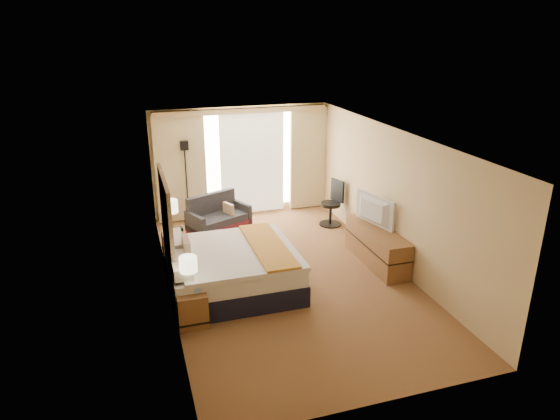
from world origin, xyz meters
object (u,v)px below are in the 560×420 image
object	(u,v)px
nightstand_right	(174,244)
television	(371,211)
nightstand_left	(192,307)
lamp_left	(188,265)
loveseat	(218,220)
floor_lamp	(185,165)
desk_chair	(333,205)
lamp_right	(170,207)
media_dresser	(377,246)
bed	(231,269)

from	to	relation	value
nightstand_right	television	world-z (taller)	television
nightstand_left	lamp_left	distance (m)	0.71
loveseat	lamp_left	world-z (taller)	lamp_left
floor_lamp	television	world-z (taller)	floor_lamp
desk_chair	lamp_left	distance (m)	4.88
desk_chair	loveseat	bearing A→B (deg)	153.94
floor_lamp	lamp_right	bearing A→B (deg)	-106.75
television	nightstand_right	bearing A→B (deg)	56.76
media_dresser	loveseat	size ratio (longest dim) A/B	1.20
floor_lamp	lamp_right	xyz separation A→B (m)	(-0.54, -1.78, -0.34)
floor_lamp	lamp_left	xyz separation A→B (m)	(-0.53, -4.34, -0.37)
nightstand_right	lamp_right	xyz separation A→B (m)	(-0.01, 0.07, 0.75)
floor_lamp	television	size ratio (longest dim) A/B	1.88
nightstand_left	desk_chair	distance (m)	4.85
nightstand_right	desk_chair	distance (m)	3.74
media_dresser	lamp_right	xyz separation A→B (m)	(-3.71, 1.52, 0.67)
nightstand_left	nightstand_right	xyz separation A→B (m)	(0.00, 2.50, 0.00)
media_dresser	television	xyz separation A→B (m)	(-0.05, 0.24, 0.65)
nightstand_left	media_dresser	xyz separation A→B (m)	(3.70, 1.05, 0.07)
nightstand_right	media_dresser	xyz separation A→B (m)	(3.70, -1.45, 0.07)
lamp_right	bed	bearing A→B (deg)	-64.39
loveseat	desk_chair	world-z (taller)	desk_chair
nightstand_right	bed	bearing A→B (deg)	-63.81
television	lamp_right	bearing A→B (deg)	55.86
desk_chair	lamp_left	world-z (taller)	lamp_left
loveseat	desk_chair	xyz separation A→B (m)	(2.60, -0.37, 0.19)
nightstand_left	nightstand_right	distance (m)	2.50
media_dresser	loveseat	distance (m)	3.62
desk_chair	bed	bearing A→B (deg)	-159.07
media_dresser	lamp_right	world-z (taller)	lamp_right
nightstand_right	lamp_right	size ratio (longest dim) A/B	0.90
bed	lamp_right	xyz separation A→B (m)	(-0.82, 1.71, 0.64)
floor_lamp	loveseat	bearing A→B (deg)	-55.92
lamp_right	nightstand_left	bearing A→B (deg)	-89.73
bed	lamp_left	world-z (taller)	lamp_left
nightstand_right	floor_lamp	distance (m)	2.21
desk_chair	lamp_right	xyz separation A→B (m)	(-3.69, -0.60, 0.56)
nightstand_right	lamp_right	bearing A→B (deg)	99.99
media_dresser	lamp_left	bearing A→B (deg)	-164.32
media_dresser	bed	distance (m)	2.90
desk_chair	television	distance (m)	1.95
loveseat	lamp_right	size ratio (longest dim) A/B	2.46
floor_lamp	television	xyz separation A→B (m)	(3.13, -3.06, -0.36)
loveseat	floor_lamp	distance (m)	1.46
loveseat	lamp_left	bearing A→B (deg)	-131.36
lamp_left	bed	bearing A→B (deg)	46.16
bed	loveseat	xyz separation A→B (m)	(0.27, 2.68, -0.11)
media_dresser	desk_chair	size ratio (longest dim) A/B	1.71
nightstand_right	television	bearing A→B (deg)	-18.41
nightstand_right	television	size ratio (longest dim) A/B	0.54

